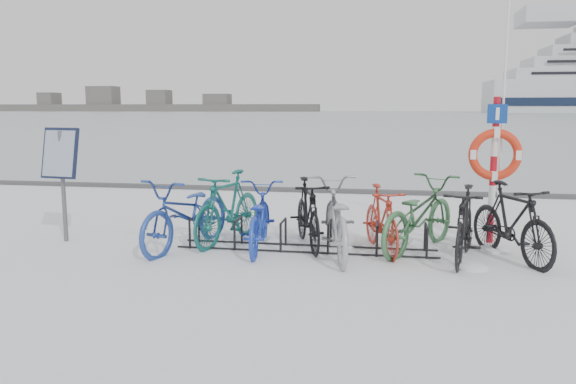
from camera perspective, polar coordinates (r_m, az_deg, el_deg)
name	(u,v)px	position (r m, az deg, el deg)	size (l,w,h in m)	color
ground	(306,250)	(8.72, 1.85, -5.88)	(900.00, 900.00, 0.00)	white
ice_sheet	(381,115)	(163.38, 9.41, 7.76)	(400.00, 298.00, 0.02)	#9EAAB2
quay_edge	(338,191)	(14.47, 5.06, 0.12)	(400.00, 0.25, 0.10)	#3F3F42
bike_rack	(306,238)	(8.68, 1.85, -4.72)	(4.00, 0.48, 0.46)	black
info_board	(61,160)	(9.74, -22.10, 3.02)	(0.64, 0.31, 1.86)	#595B5E
lifebuoy_station	(495,155)	(9.48, 20.30, 3.54)	(0.82, 0.23, 4.27)	#A80D1A
shoreline	(137,106)	(295.28, -15.09, 8.46)	(180.00, 12.00, 9.50)	#4D4D4D
bike_0	(187,211)	(8.90, -10.21, -1.90)	(0.77, 2.21, 1.16)	navy
bike_1	(228,206)	(9.17, -6.11, -1.38)	(0.56, 1.99, 1.20)	#145852
bike_2	(258,215)	(8.72, -3.05, -2.38)	(0.69, 1.99, 1.04)	#1B39B1
bike_3	(308,211)	(8.85, 2.03, -1.99)	(0.52, 1.85, 1.11)	black
bike_4	(336,216)	(8.36, 4.87, -2.46)	(0.77, 2.21, 1.16)	#969A9D
bike_5	(381,217)	(8.68, 9.47, -2.55)	(0.49, 1.73, 1.04)	#AD2C1F
bike_6	(418,212)	(8.85, 13.11, -2.04)	(0.77, 2.22, 1.16)	#35683F
bike_7	(465,222)	(8.42, 17.50, -2.96)	(0.52, 1.83, 1.10)	black
bike_8	(512,220)	(8.70, 21.77, -2.65)	(0.54, 1.91, 1.15)	black
snow_drifts	(400,248)	(8.99, 11.33, -5.60)	(3.86, 1.89, 0.19)	white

